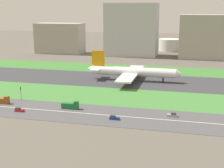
{
  "coord_description": "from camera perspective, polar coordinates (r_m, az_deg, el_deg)",
  "views": [
    {
      "loc": [
        46.85,
        -210.81,
        49.39
      ],
      "look_at": [
        4.22,
        -36.5,
        6.0
      ],
      "focal_mm": 51.85,
      "sensor_mm": 36.0,
      "label": 1
    }
  ],
  "objects": [
    {
      "name": "grass_median_south",
      "position": [
        182.93,
        -1.62,
        -2.06
      ],
      "size": [
        280.0,
        36.0,
        0.1
      ],
      "primitive_type": "cube",
      "color": "#427F38",
      "rests_on": "ground_plane"
    },
    {
      "name": "truck_0",
      "position": [
        160.62,
        -7.31,
        -3.8
      ],
      "size": [
        8.4,
        2.5,
        4.0
      ],
      "color": "#19662D",
      "rests_on": "highway"
    },
    {
      "name": "truck_2",
      "position": [
        177.44,
        -18.85,
        -2.76
      ],
      "size": [
        8.4,
        2.5,
        4.0
      ],
      "color": "brown",
      "rests_on": "highway"
    },
    {
      "name": "traffic_light",
      "position": [
        179.98,
        -15.79,
        -1.44
      ],
      "size": [
        0.36,
        0.5,
        7.2
      ],
      "color": "#4C4C51",
      "rests_on": "highway"
    },
    {
      "name": "runway",
      "position": [
        221.52,
        1.18,
        0.72
      ],
      "size": [
        280.0,
        46.0,
        0.1
      ],
      "primitive_type": "cube",
      "color": "#38383D",
      "rests_on": "ground_plane"
    },
    {
      "name": "ground_plane",
      "position": [
        221.53,
        1.18,
        0.71
      ],
      "size": [
        800.0,
        800.0,
        0.0
      ],
      "primitive_type": "plane",
      "color": "#5B564C"
    },
    {
      "name": "fuel_tank_west",
      "position": [
        373.03,
        10.07,
        6.81
      ],
      "size": [
        23.11,
        23.11,
        13.29
      ],
      "primitive_type": "cylinder",
      "color": "silver",
      "rests_on": "ground_plane"
    },
    {
      "name": "terminal_building",
      "position": [
        354.05,
        -9.15,
        7.99
      ],
      "size": [
        49.7,
        24.18,
        31.69
      ],
      "primitive_type": "cube",
      "color": "#9E998E",
      "rests_on": "ground_plane"
    },
    {
      "name": "office_tower",
      "position": [
        326.21,
        15.53,
        8.07
      ],
      "size": [
        41.62,
        31.13,
        41.54
      ],
      "primitive_type": "cube",
      "color": "#9E998E",
      "rests_on": "ground_plane"
    },
    {
      "name": "car_0",
      "position": [
        144.85,
        0.37,
        -5.96
      ],
      "size": [
        4.4,
        1.8,
        2.0
      ],
      "rotation": [
        0.0,
        0.0,
        3.14
      ],
      "color": "navy",
      "rests_on": "highway"
    },
    {
      "name": "car_4",
      "position": [
        150.95,
        10.58,
        -5.38
      ],
      "size": [
        4.4,
        1.8,
        2.0
      ],
      "color": "#99999E",
      "rests_on": "highway"
    },
    {
      "name": "hangar_building",
      "position": [
        330.94,
        3.49,
        9.54
      ],
      "size": [
        51.5,
        29.25,
        52.3
      ],
      "primitive_type": "cube",
      "color": "#B2B2B7",
      "rests_on": "ground_plane"
    },
    {
      "name": "highway",
      "position": [
        153.69,
        -4.78,
        -5.18
      ],
      "size": [
        280.0,
        28.0,
        0.1
      ],
      "primitive_type": "cube",
      "color": "#4C4C4F",
      "rests_on": "ground_plane"
    },
    {
      "name": "highway_centerline",
      "position": [
        153.67,
        -4.78,
        -5.16
      ],
      "size": [
        266.0,
        0.5,
        0.01
      ],
      "primitive_type": "cube",
      "color": "silver",
      "rests_on": "highway"
    },
    {
      "name": "car_3",
      "position": [
        161.66,
        -16.07,
        -4.4
      ],
      "size": [
        4.4,
        1.8,
        2.0
      ],
      "rotation": [
        0.0,
        0.0,
        3.14
      ],
      "color": "#B2191E",
      "rests_on": "highway"
    },
    {
      "name": "grass_median_north",
      "position": [
        260.84,
        3.15,
        2.67
      ],
      "size": [
        280.0,
        36.0,
        0.1
      ],
      "primitive_type": "cube",
      "color": "#3D7A33",
      "rests_on": "ground_plane"
    },
    {
      "name": "airliner",
      "position": [
        218.51,
        3.46,
        2.18
      ],
      "size": [
        65.0,
        56.0,
        19.7
      ],
      "color": "white",
      "rests_on": "runway"
    }
  ]
}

